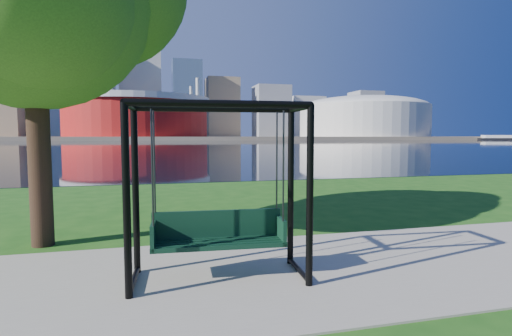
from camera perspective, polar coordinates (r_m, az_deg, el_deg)
name	(u,v)px	position (r m, az deg, el deg)	size (l,w,h in m)	color
ground	(249,265)	(6.86, -1.00, -13.63)	(900.00, 900.00, 0.00)	#1E5114
path	(257,274)	(6.39, 0.08, -14.86)	(120.00, 4.00, 0.03)	#9E937F
river	(159,144)	(108.37, -13.73, 3.29)	(900.00, 180.00, 0.02)	black
far_bank	(155,138)	(312.34, -14.27, 4.19)	(900.00, 228.00, 2.00)	#937F60
stadium	(137,115)	(241.79, -16.64, 7.22)	(83.00, 83.00, 32.00)	maroon
arena	(363,116)	(277.61, 15.09, 7.22)	(84.00, 84.00, 26.56)	beige
skyline	(148,93)	(327.49, -15.17, 10.30)	(392.00, 66.00, 96.50)	gray
swing	(218,196)	(5.91, -5.38, -3.98)	(2.63, 1.28, 2.62)	black
barge	(504,138)	(278.71, 31.86, 3.69)	(29.73, 16.66, 2.88)	black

